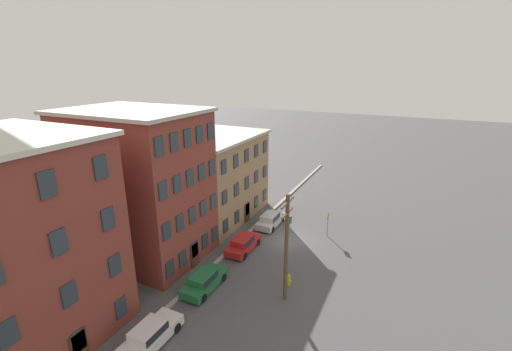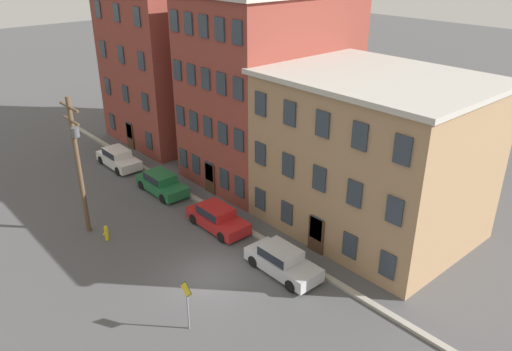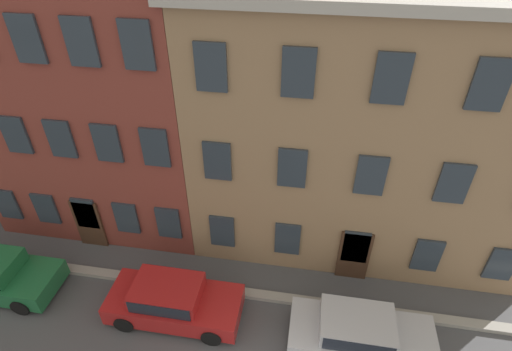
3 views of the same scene
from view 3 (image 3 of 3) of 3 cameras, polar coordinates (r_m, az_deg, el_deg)
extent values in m
cube|color=#9E998E|center=(14.64, 4.89, -17.20)|extent=(56.00, 0.36, 0.16)
cube|color=brown|center=(18.68, -18.32, 18.41)|extent=(8.26, 11.35, 13.21)
cube|color=#2D3842|center=(18.47, -31.99, -3.50)|extent=(0.90, 0.10, 1.40)
cube|color=#2D3842|center=(17.48, -27.82, -4.22)|extent=(0.90, 0.10, 1.40)
cube|color=#2D3842|center=(15.79, -31.15, 4.98)|extent=(0.90, 0.10, 1.40)
cube|color=#2D3842|center=(16.60, -23.16, -5.00)|extent=(0.90, 0.10, 1.40)
cube|color=#2D3842|center=(14.80, -26.16, 4.70)|extent=(0.90, 0.10, 1.40)
cube|color=#2D3842|center=(13.59, -29.96, 16.55)|extent=(0.90, 0.10, 1.40)
cube|color=#2D3842|center=(15.84, -18.02, -5.82)|extent=(0.90, 0.10, 1.40)
cube|color=#2D3842|center=(13.95, -20.51, 4.33)|extent=(0.90, 0.10, 1.40)
cube|color=#2D3842|center=(12.65, -23.77, 17.06)|extent=(0.90, 0.10, 1.40)
cube|color=#2D3842|center=(15.22, -12.39, -6.66)|extent=(0.90, 0.10, 1.40)
cube|color=#2D3842|center=(13.25, -14.21, 3.86)|extent=(0.90, 0.10, 1.40)
cube|color=#2D3842|center=(11.87, -16.64, 17.41)|extent=(0.90, 0.10, 1.40)
cube|color=#472D1E|center=(16.94, -22.73, -6.41)|extent=(1.10, 0.10, 2.20)
cube|color=#9E7A56|center=(16.56, 15.05, 9.40)|extent=(11.96, 9.15, 9.31)
cube|color=#2D3842|center=(14.76, -4.84, -7.96)|extent=(0.90, 0.10, 1.40)
cube|color=#2D3842|center=(12.79, -5.54, 2.04)|extent=(0.90, 0.10, 1.40)
cube|color=#2D3842|center=(11.34, -6.47, 15.09)|extent=(0.90, 0.10, 1.40)
cube|color=#2D3842|center=(14.47, 4.52, -9.04)|extent=(0.90, 0.10, 1.40)
cube|color=#2D3842|center=(12.46, 5.19, 1.03)|extent=(0.90, 0.10, 1.40)
cube|color=#2D3842|center=(10.97, 6.08, 14.36)|extent=(0.90, 0.10, 1.40)
cube|color=#2D3842|center=(14.58, 14.05, -9.89)|extent=(0.90, 0.10, 1.40)
cube|color=#2D3842|center=(12.59, 16.08, -0.03)|extent=(0.90, 0.10, 1.40)
cube|color=#2D3842|center=(11.11, 18.78, 12.95)|extent=(0.90, 0.10, 1.40)
cube|color=#2D3842|center=(15.07, 23.23, -10.46)|extent=(0.90, 0.10, 1.40)
cube|color=#2D3842|center=(13.15, 26.39, -1.04)|extent=(0.90, 0.10, 1.40)
cube|color=#2D3842|center=(11.75, 30.46, 11.08)|extent=(0.90, 0.10, 1.40)
cube|color=#2D3842|center=(15.91, 31.66, -10.75)|extent=(0.90, 0.10, 1.40)
cube|color=#472D1E|center=(14.90, 13.79, -11.10)|extent=(1.10, 0.10, 2.20)
cylinder|color=black|center=(16.96, -27.35, -11.64)|extent=(0.66, 0.22, 0.66)
cylinder|color=black|center=(16.17, -30.54, -15.84)|extent=(0.66, 0.22, 0.66)
cube|color=#B21E1E|center=(14.18, -11.47, -17.53)|extent=(4.40, 1.80, 0.70)
cube|color=#B21E1E|center=(13.75, -12.60, -15.83)|extent=(2.20, 1.51, 0.55)
cube|color=#1E232D|center=(13.75, -12.60, -15.83)|extent=(2.02, 1.58, 0.48)
cylinder|color=black|center=(14.49, -4.62, -16.34)|extent=(0.66, 0.22, 0.66)
cylinder|color=black|center=(13.57, -6.37, -21.95)|extent=(0.66, 0.22, 0.66)
cylinder|color=black|center=(15.27, -15.62, -14.40)|extent=(0.66, 0.22, 0.66)
cylinder|color=black|center=(14.40, -18.28, -19.44)|extent=(0.66, 0.22, 0.66)
cube|color=#B7B7BC|center=(13.65, 14.74, -21.45)|extent=(4.40, 1.80, 0.70)
cube|color=#B7B7BC|center=(13.10, 14.26, -19.94)|extent=(2.20, 1.51, 0.55)
cube|color=#1E232D|center=(13.10, 14.26, -19.94)|extent=(2.02, 1.58, 0.48)
cylinder|color=black|center=(14.56, 20.43, -19.22)|extent=(0.66, 0.22, 0.66)
cylinder|color=black|center=(14.15, 8.32, -18.61)|extent=(0.66, 0.22, 0.66)
camera|label=1|loc=(30.85, -97.59, 6.36)|focal=24.00mm
camera|label=2|loc=(20.25, 125.58, -9.30)|focal=35.00mm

